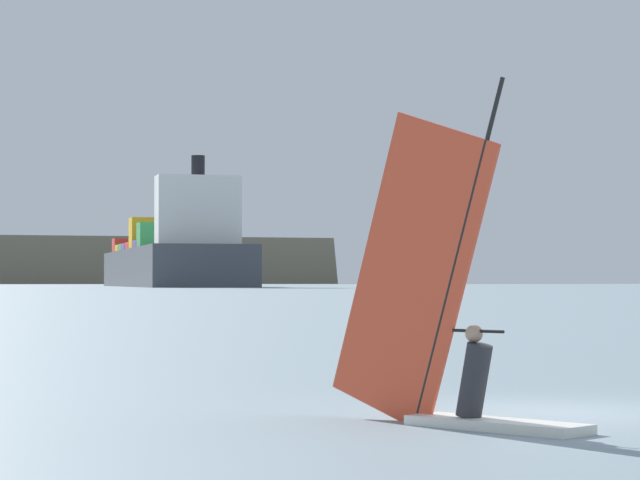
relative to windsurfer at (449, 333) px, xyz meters
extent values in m
plane|color=gray|center=(2.08, 1.35, -1.15)|extent=(4000.00, 4000.00, 0.00)
cube|color=white|center=(0.38, -0.64, -1.09)|extent=(1.79, 2.41, 0.12)
cylinder|color=black|center=(0.09, -0.15, 1.05)|extent=(0.76, 1.24, 4.17)
cube|color=#E54C2D|center=(-0.30, 0.51, 0.77)|extent=(1.45, 2.43, 4.12)
cylinder|color=black|center=(0.00, 0.00, 0.04)|extent=(0.89, 1.49, 0.04)
cylinder|color=#2D2D33|center=(0.20, -0.34, -0.57)|extent=(0.53, 0.59, 0.96)
sphere|color=tan|center=(0.20, -0.34, 0.00)|extent=(0.22, 0.22, 0.22)
cube|color=#3F444C|center=(74.79, 456.88, 5.06)|extent=(36.78, 155.32, 12.41)
cube|color=silver|center=(72.64, 398.30, 21.52)|extent=(24.86, 11.16, 20.51)
cylinder|color=black|center=(72.64, 398.30, 34.78)|extent=(4.00, 4.00, 6.00)
cube|color=#2D8C47|center=(73.80, 429.96, 15.16)|extent=(28.42, 11.78, 7.80)
cube|color=#59388C|center=(74.24, 441.91, 12.56)|extent=(28.42, 11.78, 2.60)
cube|color=gold|center=(74.67, 453.85, 16.46)|extent=(28.42, 11.78, 10.40)
cube|color=red|center=(75.11, 465.80, 12.56)|extent=(28.42, 11.78, 2.60)
cube|color=#59388C|center=(75.55, 477.75, 12.56)|extent=(28.42, 11.78, 2.60)
cube|color=#2D8C47|center=(75.99, 489.70, 12.56)|extent=(28.42, 11.78, 2.60)
cube|color=gold|center=(76.42, 501.65, 12.56)|extent=(28.42, 11.78, 2.60)
cube|color=red|center=(76.86, 513.60, 13.86)|extent=(28.42, 11.78, 5.20)
cube|color=#756B56|center=(219.46, 1060.56, 14.91)|extent=(1353.35, 273.41, 32.12)
camera|label=1|loc=(-6.37, -16.74, 0.65)|focal=80.34mm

